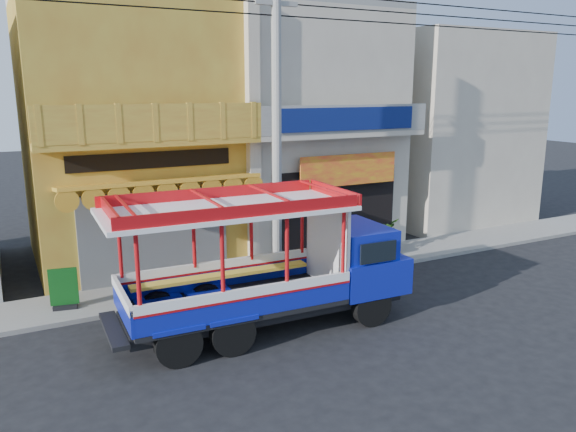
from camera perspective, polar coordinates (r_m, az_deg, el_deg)
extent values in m
plane|color=black|center=(14.04, 8.76, -10.24)|extent=(90.00, 90.00, 0.00)
cube|color=slate|center=(17.18, 0.87, -5.50)|extent=(30.00, 2.00, 0.12)
cube|color=#AC7426|center=(18.78, -16.02, 7.87)|extent=(6.00, 6.00, 8.00)
cube|color=#595B5E|center=(16.30, -13.28, -1.96)|extent=(4.20, 0.10, 2.60)
cube|color=#C57117|center=(15.26, -12.91, 3.40)|extent=(5.20, 1.50, 0.31)
cube|color=#AC7426|center=(15.52, -13.48, 7.25)|extent=(6.00, 0.70, 0.18)
cube|color=#AC7426|center=(15.19, -13.31, 9.23)|extent=(6.00, 0.12, 0.95)
cube|color=black|center=(15.89, -13.67, 5.55)|extent=(4.50, 0.04, 0.45)
cube|color=#B5A894|center=(20.83, 0.52, 8.81)|extent=(6.00, 6.00, 8.00)
cube|color=black|center=(18.60, 4.88, 0.48)|extent=(4.60, 0.12, 2.80)
cube|color=yellow|center=(18.28, 6.23, 4.70)|extent=(3.60, 0.05, 1.00)
cube|color=#B5A894|center=(17.94, 5.60, 8.26)|extent=(6.00, 0.70, 0.18)
cube|color=gray|center=(17.66, 6.17, 9.80)|extent=(6.00, 0.12, 0.85)
cube|color=navy|center=(17.60, 6.30, 9.78)|extent=(4.80, 0.06, 0.70)
cube|color=gray|center=(20.94, 0.55, 20.13)|extent=(6.00, 6.00, 0.24)
cube|color=#B5A894|center=(16.69, -3.54, 7.78)|extent=(0.35, 0.30, 8.00)
cube|color=#B5A894|center=(24.90, 15.06, 8.58)|extent=(6.00, 6.00, 7.60)
cylinder|color=gray|center=(15.26, -1.16, 9.20)|extent=(0.26, 0.26, 9.00)
cube|color=gray|center=(15.37, -1.22, 20.81)|extent=(1.20, 0.12, 0.12)
cylinder|color=black|center=(15.80, 2.24, 19.49)|extent=(28.00, 0.04, 0.04)
cylinder|color=black|center=(15.84, 2.25, 20.57)|extent=(28.00, 0.04, 0.04)
cylinder|color=black|center=(13.47, 8.48, -9.04)|extent=(0.97, 0.30, 0.96)
cylinder|color=black|center=(14.91, 4.54, -6.74)|extent=(0.97, 0.30, 0.96)
cylinder|color=black|center=(12.01, -5.64, -11.78)|extent=(0.97, 0.30, 0.96)
cylinder|color=black|center=(13.61, -8.32, -8.81)|extent=(0.97, 0.30, 0.96)
cylinder|color=black|center=(11.71, -11.07, -12.64)|extent=(0.97, 0.30, 0.96)
cylinder|color=black|center=(13.34, -13.11, -9.47)|extent=(0.97, 0.30, 0.96)
cube|color=black|center=(13.14, -2.26, -9.03)|extent=(6.50, 1.79, 0.27)
cube|color=#1120BA|center=(14.07, 7.13, -5.33)|extent=(1.80, 2.17, 0.86)
cube|color=#1120BA|center=(13.78, 6.72, -2.37)|extent=(1.41, 1.99, 0.72)
cube|color=black|center=(14.15, 9.02, -2.24)|extent=(0.11, 1.69, 0.53)
cube|color=black|center=(12.80, -5.56, -8.77)|extent=(4.82, 2.26, 0.12)
cube|color=#1120BA|center=(11.79, -3.86, -8.93)|extent=(4.76, 0.23, 0.58)
cube|color=white|center=(11.69, -3.88, -7.74)|extent=(4.76, 0.24, 0.21)
cube|color=#1120BA|center=(13.59, -7.09, -6.00)|extent=(4.76, 0.23, 0.58)
cube|color=white|center=(13.51, -7.12, -4.96)|extent=(4.76, 0.24, 0.21)
cylinder|color=#B50E12|center=(10.87, -15.02, -5.33)|extent=(0.09, 0.09, 1.54)
cylinder|color=#B50E12|center=(12.77, -16.74, -2.73)|extent=(0.09, 0.09, 1.54)
cube|color=white|center=(13.41, 4.00, -2.85)|extent=(0.14, 1.95, 2.16)
cube|color=white|center=(12.14, -6.21, 0.69)|extent=(5.40, 2.52, 0.10)
cube|color=#B50E12|center=(12.10, -6.23, 1.49)|extent=(5.21, 2.42, 0.25)
cube|color=black|center=(15.20, -21.67, -8.51)|extent=(0.62, 0.41, 0.10)
cube|color=#0C4512|center=(15.02, -21.84, -6.67)|extent=(0.68, 0.20, 0.93)
imported|color=#284E16|center=(18.98, 9.60, -1.96)|extent=(1.29, 1.24, 1.12)
imported|color=#284E16|center=(18.65, 10.22, -2.41)|extent=(0.71, 0.69, 1.01)
imported|color=#284E16|center=(18.98, 7.13, -2.19)|extent=(0.68, 0.68, 0.91)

